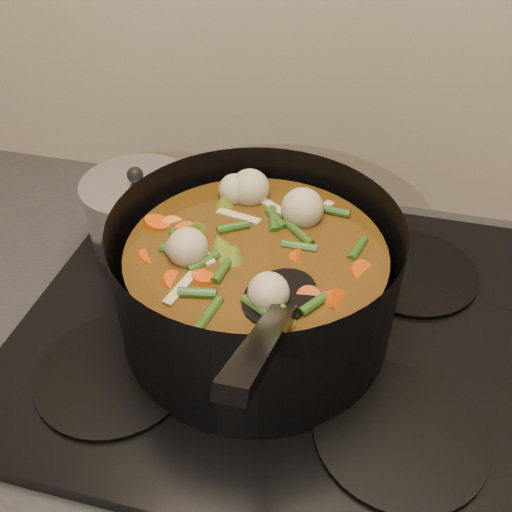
# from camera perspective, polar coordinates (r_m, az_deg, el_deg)

# --- Properties ---
(counter) EXTENTS (2.64, 0.64, 0.91)m
(counter) POSITION_cam_1_polar(r_m,az_deg,el_deg) (1.11, 1.43, -23.35)
(counter) COLOR brown
(counter) RESTS_ON ground
(stovetop) EXTENTS (0.62, 0.54, 0.03)m
(stovetop) POSITION_cam_1_polar(r_m,az_deg,el_deg) (0.73, 2.03, -6.72)
(stovetop) COLOR black
(stovetop) RESTS_ON counter
(stockpot) EXTENTS (0.37, 0.46, 0.24)m
(stockpot) POSITION_cam_1_polar(r_m,az_deg,el_deg) (0.66, 0.02, -2.57)
(stockpot) COLOR black
(stockpot) RESTS_ON stovetop
(saucepan) EXTENTS (0.15, 0.15, 0.13)m
(saucepan) POSITION_cam_1_polar(r_m,az_deg,el_deg) (0.82, -11.42, 4.24)
(saucepan) COLOR silver
(saucepan) RESTS_ON stovetop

